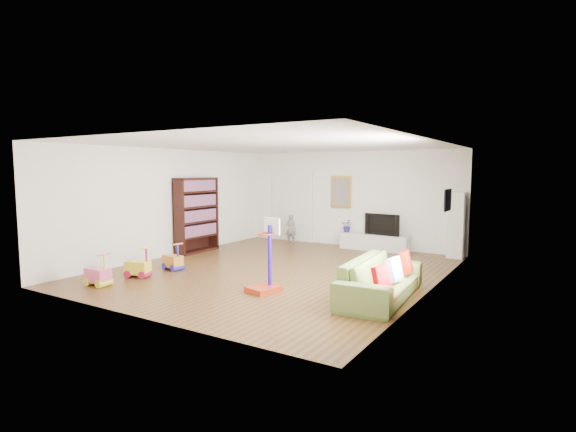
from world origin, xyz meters
The scene contains 25 objects.
floor centered at (0.00, 0.00, 0.00)m, with size 6.50×7.50×0.00m, color brown.
ceiling centered at (0.00, 0.00, 2.70)m, with size 6.50×7.50×0.00m, color white.
wall_back centered at (0.00, 3.75, 1.35)m, with size 6.50×0.00×2.70m, color white.
wall_front centered at (0.00, -3.75, 1.35)m, with size 6.50×0.00×2.70m, color silver.
wall_left centered at (-3.25, 0.00, 1.35)m, with size 0.00×7.50×2.70m, color white.
wall_right centered at (3.25, 0.00, 1.35)m, with size 0.00×7.50×2.70m, color silver.
navy_accent centered at (3.23, 1.40, 1.85)m, with size 0.01×3.20×1.70m, color black.
olive_wainscot centered at (3.23, 1.40, 0.50)m, with size 0.01×3.20×1.00m, color brown.
doorway centered at (-1.90, 3.71, 1.05)m, with size 1.45×0.06×2.10m, color white.
painting_back centered at (-0.25, 3.71, 1.55)m, with size 0.62×0.06×0.92m, color gold.
artwork_right centered at (3.17, 1.60, 1.55)m, with size 0.04×0.56×0.46m, color #7F3F8C.
media_console centered at (0.90, 3.45, 0.22)m, with size 1.87×0.47×0.44m, color silver.
tall_cabinet centered at (3.00, 3.47, 0.82)m, with size 0.38×0.38×1.63m, color white.
bookshelf centered at (-3.02, 0.69, 0.99)m, with size 0.35×1.35×1.97m, color black.
sofa centered at (2.67, -0.93, 0.34)m, with size 2.33×0.91×0.68m, color olive.
basketball_hoop centered at (0.74, -1.63, 0.66)m, with size 0.46×0.55×1.33m, color #AC2D14.
ride_on_yellow centered at (-2.07, -2.06, 0.31)m, with size 0.47×0.29×0.62m, color yellow.
ride_on_orange centered at (-1.97, -1.19, 0.30)m, with size 0.45×0.28×0.60m, color orange.
ride_on_pink centered at (-2.17, -2.91, 0.31)m, with size 0.47×0.29×0.63m, color #E95A83.
child centered at (-1.59, 3.13, 0.44)m, with size 0.32×0.21×0.88m, color slate.
tv centered at (1.13, 3.46, 0.72)m, with size 1.00×0.13×0.57m, color black.
vase_plant centered at (0.09, 3.44, 0.62)m, with size 0.33×0.29×0.37m, color navy.
pillow_left centered at (2.91, -1.60, 0.54)m, with size 0.09×0.35×0.35m, color #C90109.
pillow_center centered at (2.90, -0.94, 0.54)m, with size 0.10×0.38×0.38m, color white.
pillow_right centered at (2.88, -0.23, 0.54)m, with size 0.10×0.39×0.39m, color #AD1004.
Camera 1 is at (5.23, -8.08, 2.16)m, focal length 28.00 mm.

